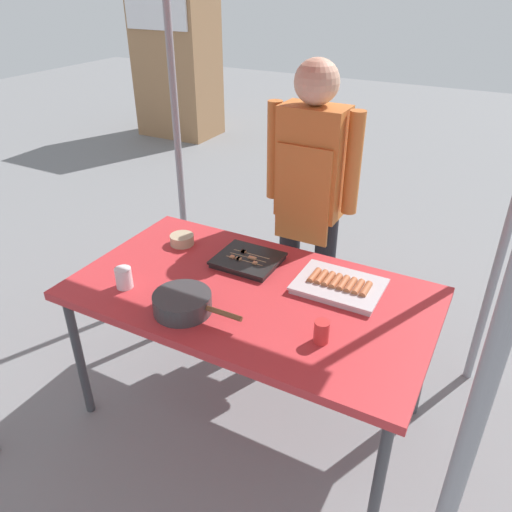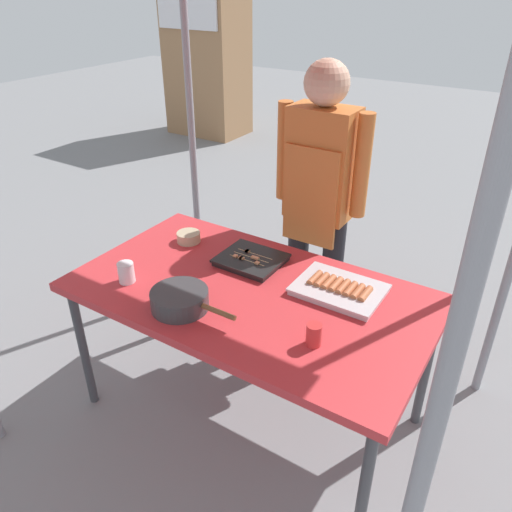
# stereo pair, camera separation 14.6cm
# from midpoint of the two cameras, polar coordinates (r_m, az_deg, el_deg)

# --- Properties ---
(ground_plane) EXTENTS (18.00, 18.00, 0.00)m
(ground_plane) POSITION_cam_midpoint_polar(r_m,az_deg,el_deg) (2.72, -2.13, -17.21)
(ground_plane) COLOR slate
(stall_table) EXTENTS (1.60, 0.90, 0.75)m
(stall_table) POSITION_cam_midpoint_polar(r_m,az_deg,el_deg) (2.26, -2.46, -5.06)
(stall_table) COLOR #C63338
(stall_table) RESTS_ON ground
(tray_grilled_sausages) EXTENTS (0.38, 0.28, 0.05)m
(tray_grilled_sausages) POSITION_cam_midpoint_polar(r_m,az_deg,el_deg) (2.24, 7.64, -3.39)
(tray_grilled_sausages) COLOR silver
(tray_grilled_sausages) RESTS_ON stall_table
(tray_meat_skewers) EXTENTS (0.30, 0.26, 0.04)m
(tray_meat_skewers) POSITION_cam_midpoint_polar(r_m,az_deg,el_deg) (2.42, -2.66, -0.50)
(tray_meat_skewers) COLOR black
(tray_meat_skewers) RESTS_ON stall_table
(cooking_wok) EXTENTS (0.40, 0.24, 0.08)m
(cooking_wok) POSITION_cam_midpoint_polar(r_m,az_deg,el_deg) (2.11, -10.32, -5.27)
(cooking_wok) COLOR #38383A
(cooking_wok) RESTS_ON stall_table
(condiment_bowl) EXTENTS (0.12, 0.12, 0.05)m
(condiment_bowl) POSITION_cam_midpoint_polar(r_m,az_deg,el_deg) (2.62, -10.03, 1.83)
(condiment_bowl) COLOR #BFB28C
(condiment_bowl) RESTS_ON stall_table
(drink_cup_near_edge) EXTENTS (0.07, 0.07, 0.10)m
(drink_cup_near_edge) POSITION_cam_midpoint_polar(r_m,az_deg,el_deg) (2.32, -16.61, -2.44)
(drink_cup_near_edge) COLOR white
(drink_cup_near_edge) RESTS_ON stall_table
(drink_cup_by_wok) EXTENTS (0.06, 0.06, 0.09)m
(drink_cup_by_wok) POSITION_cam_midpoint_polar(r_m,az_deg,el_deg) (1.92, 5.32, -8.66)
(drink_cup_by_wok) COLOR red
(drink_cup_by_wok) RESTS_ON stall_table
(vendor_woman) EXTENTS (0.52, 0.23, 1.63)m
(vendor_woman) POSITION_cam_midpoint_polar(r_m,az_deg,el_deg) (2.70, 4.68, 7.58)
(vendor_woman) COLOR black
(vendor_woman) RESTS_ON ground
(neighbor_stall_left) EXTENTS (1.00, 0.71, 1.92)m
(neighbor_stall_left) POSITION_cam_midpoint_polar(r_m,az_deg,el_deg) (7.09, -9.66, 21.16)
(neighbor_stall_left) COLOR #9E724C
(neighbor_stall_left) RESTS_ON ground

